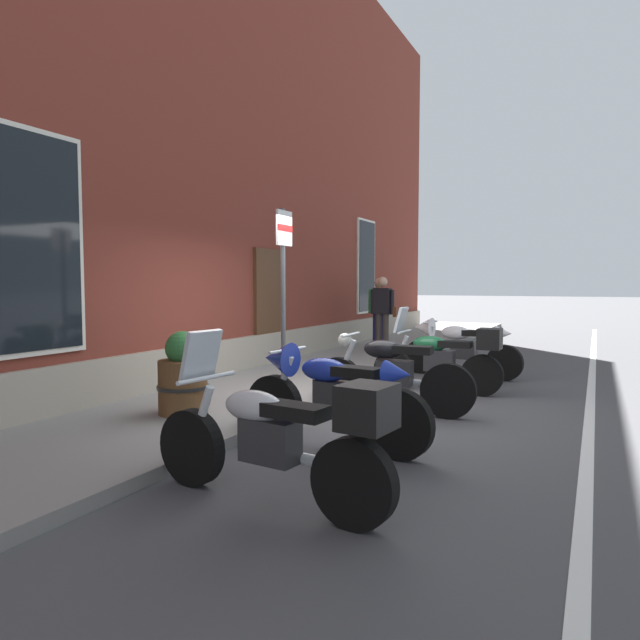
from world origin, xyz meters
name	(u,v)px	position (x,y,z in m)	size (l,w,h in m)	color
ground_plane	(327,406)	(0.00, 0.00, 0.00)	(140.00, 140.00, 0.00)	#424244
sidewalk	(251,394)	(0.00, 1.21, 0.06)	(31.06, 2.41, 0.12)	slate
lane_stripe	(589,433)	(0.00, -3.20, 0.00)	(31.06, 0.12, 0.01)	silver
brick_pub_facade	(29,108)	(0.00, 5.73, 4.69)	(25.06, 6.75, 9.39)	maroon
motorcycle_silver_touring	(278,437)	(-3.32, -1.18, 0.53)	(0.69, 2.15, 1.28)	black
motorcycle_blue_sport	(326,391)	(-1.73, -0.81, 0.56)	(0.62, 2.14, 1.03)	black
motorcycle_black_naked	(389,374)	(-0.04, -0.90, 0.50)	(0.62, 2.13, 1.00)	black
motorcycle_green_touring	(444,358)	(1.59, -1.20, 0.54)	(0.62, 1.97, 1.28)	black
motorcycle_white_sport	(456,345)	(3.19, -1.02, 0.56)	(0.62, 2.13, 1.03)	black
pedestrian_dark_jacket	(383,309)	(5.53, 1.19, 1.06)	(0.24, 0.66, 1.68)	#38332D
pedestrian_striped_shirt	(379,308)	(6.16, 1.52, 1.05)	(0.28, 0.58, 1.65)	#1E1E4C
parking_sign	(284,278)	(-0.55, 0.35, 1.72)	(0.36, 0.07, 2.47)	#4C4C51
barrel_planter	(183,378)	(-1.61, 1.11, 0.54)	(0.60, 0.60, 0.97)	brown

